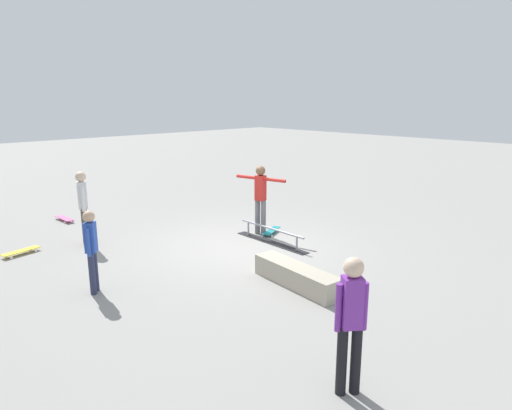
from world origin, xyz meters
The scene contains 10 objects.
ground_plane centered at (0.00, 0.00, 0.00)m, with size 60.00×60.00×0.00m, color gray.
grind_rail centered at (-0.24, -0.63, 0.16)m, with size 2.21×0.31×0.37m.
skate_ledge centered at (-2.31, 0.85, 0.19)m, with size 1.89×0.44×0.39m, color #B2A893.
skater_main centered at (0.43, -0.94, 1.00)m, with size 1.37×0.40×1.73m.
skateboard_main centered at (0.27, -1.17, 0.07)m, with size 0.49×0.82×0.09m.
bystander_blue_shirt centered at (-0.03, 3.61, 0.84)m, with size 0.29×0.27×1.48m.
bystander_purple_shirt centered at (-4.75, 2.75, 0.94)m, with size 0.29×0.35×1.67m.
bystander_white_shirt centered at (2.67, 2.56, 0.97)m, with size 0.39×0.26×1.72m.
loose_skateboard_pink centered at (5.10, 2.11, 0.07)m, with size 0.81×0.28×0.09m.
loose_skateboard_yellow centered at (2.99, 3.89, 0.07)m, with size 0.37×0.82×0.09m.
Camera 1 is at (-7.33, 6.73, 3.35)m, focal length 31.81 mm.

